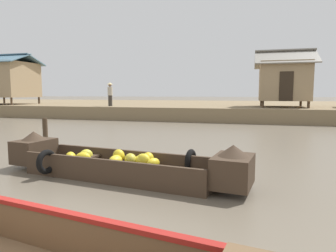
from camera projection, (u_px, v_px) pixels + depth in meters
The scene contains 7 objects.
ground_plane at pixel (186, 137), 12.28m from camera, with size 300.00×300.00×0.00m, color #665B4C.
riverbank_strip at pixel (223, 108), 27.59m from camera, with size 160.00×20.00×0.88m, color #7F6B4C.
banana_boat at pixel (118, 163), 6.29m from camera, with size 5.50×1.63×0.86m.
stilt_house_left at pixel (6, 79), 24.97m from camera, with size 4.83×4.03×4.11m.
stilt_house_mid_left at pixel (284, 81), 19.85m from camera, with size 3.76×3.96×3.76m.
vendor_person at pixel (110, 93), 21.08m from camera, with size 0.44×0.44×1.66m.
mooring_post at pixel (45, 136), 8.64m from camera, with size 0.14×0.14×1.06m, color #423323.
Camera 1 is at (2.58, -1.90, 1.77)m, focal length 32.07 mm.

